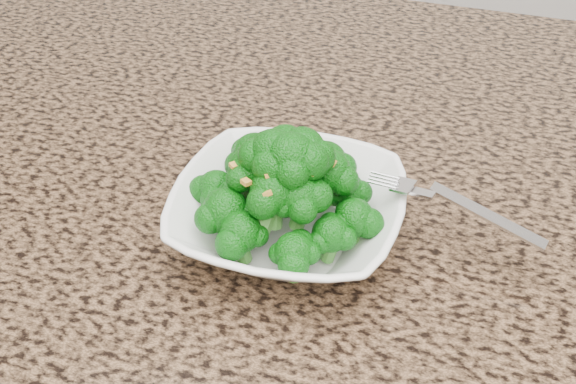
% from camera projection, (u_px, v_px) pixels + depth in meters
% --- Properties ---
extents(granite_counter, '(1.64, 1.04, 0.03)m').
position_uv_depth(granite_counter, '(364.00, 235.00, 0.68)').
color(granite_counter, brown).
rests_on(granite_counter, cabinet).
extents(bowl, '(0.21, 0.21, 0.05)m').
position_uv_depth(bowl, '(288.00, 214.00, 0.64)').
color(bowl, white).
rests_on(bowl, granite_counter).
extents(broccoli_pile, '(0.18, 0.18, 0.08)m').
position_uv_depth(broccoli_pile, '(288.00, 156.00, 0.60)').
color(broccoli_pile, '#0A5F0B').
rests_on(broccoli_pile, bowl).
extents(garlic_topping, '(0.11, 0.11, 0.01)m').
position_uv_depth(garlic_topping, '(288.00, 114.00, 0.58)').
color(garlic_topping, gold).
rests_on(garlic_topping, broccoli_pile).
extents(fork, '(0.17, 0.07, 0.01)m').
position_uv_depth(fork, '(427.00, 194.00, 0.61)').
color(fork, silver).
rests_on(fork, bowl).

